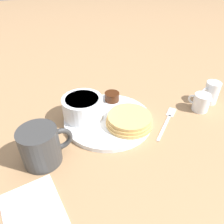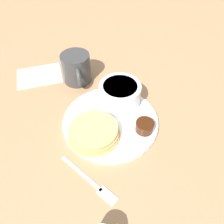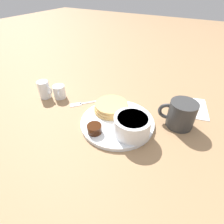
% 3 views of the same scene
% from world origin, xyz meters
% --- Properties ---
extents(ground_plane, '(4.00, 4.00, 0.00)m').
position_xyz_m(ground_plane, '(0.00, 0.00, 0.00)').
color(ground_plane, '#93704C').
extents(plate, '(0.24, 0.24, 0.01)m').
position_xyz_m(plate, '(0.00, 0.00, 0.01)').
color(plate, white).
rests_on(plate, ground_plane).
extents(pancake_stack, '(0.12, 0.12, 0.03)m').
position_xyz_m(pancake_stack, '(0.04, 0.05, 0.03)').
color(pancake_stack, tan).
rests_on(pancake_stack, plate).
extents(bowl, '(0.11, 0.11, 0.06)m').
position_xyz_m(bowl, '(-0.03, -0.06, 0.04)').
color(bowl, white).
rests_on(bowl, plate).
extents(syrup_cup, '(0.04, 0.04, 0.03)m').
position_xyz_m(syrup_cup, '(-0.08, 0.03, 0.02)').
color(syrup_cup, '#38190A').
rests_on(syrup_cup, plate).
extents(butter_ramekin, '(0.04, 0.04, 0.04)m').
position_xyz_m(butter_ramekin, '(-0.05, -0.07, 0.03)').
color(butter_ramekin, white).
rests_on(butter_ramekin, plate).
extents(coffee_mug, '(0.08, 0.11, 0.09)m').
position_xyz_m(coffee_mug, '(0.09, -0.17, 0.04)').
color(coffee_mug, '#333333').
rests_on(coffee_mug, ground_plane).
extents(creamer_pitcher_near, '(0.05, 0.05, 0.05)m').
position_xyz_m(creamer_pitcher_near, '(0.03, 0.27, 0.03)').
color(creamer_pitcher_near, white).
rests_on(creamer_pitcher_near, ground_plane).
extents(creamer_pitcher_far, '(0.04, 0.07, 0.07)m').
position_xyz_m(creamer_pitcher_far, '(-0.00, 0.32, 0.03)').
color(creamer_pitcher_far, white).
rests_on(creamer_pitcher_far, ground_plane).
extents(fork, '(0.12, 0.11, 0.00)m').
position_xyz_m(fork, '(0.04, 0.16, 0.00)').
color(fork, silver).
rests_on(fork, ground_plane).
extents(napkin, '(0.15, 0.13, 0.00)m').
position_xyz_m(napkin, '(0.21, -0.20, 0.00)').
color(napkin, white).
rests_on(napkin, ground_plane).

